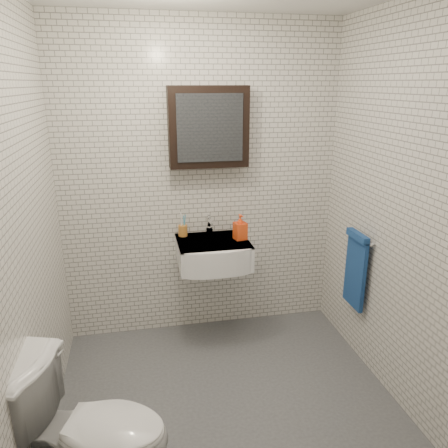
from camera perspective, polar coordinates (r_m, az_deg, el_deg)
The scene contains 9 objects.
ground at distance 3.14m, azimuth 0.41°, elevation -21.89°, with size 2.20×2.00×0.01m, color #484B4F.
room_shell at distance 2.47m, azimuth 0.48°, elevation 5.09°, with size 2.22×2.02×2.51m.
washbasin at distance 3.38m, azimuth -1.32°, elevation -3.92°, with size 0.55×0.50×0.20m.
faucet at distance 3.51m, azimuth -1.91°, elevation -0.29°, with size 0.06×0.20×0.15m.
mirror_cabinet at distance 3.34m, azimuth -2.04°, elevation 12.52°, with size 0.60×0.15×0.60m.
towel_rail at distance 3.38m, azimuth 16.84°, elevation -5.37°, with size 0.09×0.30×0.58m.
toothbrush_cup at distance 3.49m, azimuth -5.40°, elevation -0.79°, with size 0.09×0.09×0.20m.
soap_bottle at distance 3.39m, azimuth 2.13°, elevation -0.39°, with size 0.09×0.09×0.20m, color orange.
toilet at distance 2.45m, azimuth -17.05°, elevation -24.54°, with size 0.44×0.77×0.79m, color white.
Camera 1 is at (-0.50, -2.36, 2.02)m, focal length 35.00 mm.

